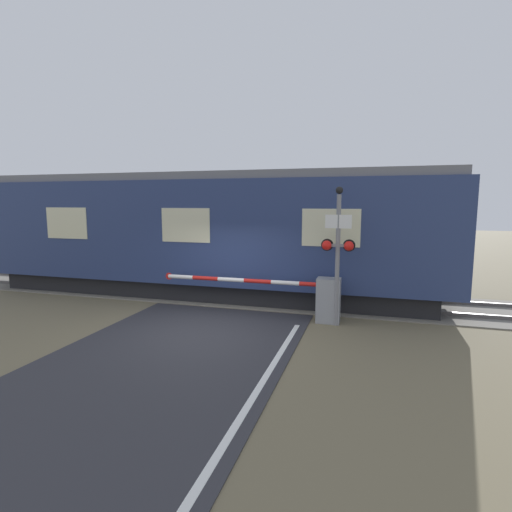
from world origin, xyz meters
name	(u,v)px	position (x,y,z in m)	size (l,w,h in m)	color
ground_plane	(203,331)	(0.00, 0.00, 0.00)	(80.00, 80.00, 0.00)	#6B6047
track_bed	(248,296)	(0.00, 3.69, 0.02)	(36.00, 3.20, 0.13)	slate
train	(207,234)	(-1.46, 3.69, 2.04)	(15.46, 3.10, 3.99)	black
crossing_barrier	(315,297)	(2.48, 1.54, 0.64)	(4.96, 0.44, 1.16)	gray
signal_post	(338,248)	(3.05, 1.33, 1.98)	(0.84, 0.26, 3.47)	gray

